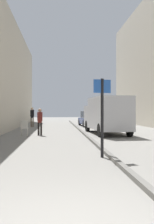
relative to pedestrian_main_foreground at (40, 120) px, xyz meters
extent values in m
plane|color=gray|center=(1.21, -0.63, -0.96)|extent=(80.00, 80.00, 0.00)
cube|color=#615F5B|center=(2.79, -0.63, -0.90)|extent=(0.16, 40.00, 0.12)
cylinder|color=black|center=(-0.08, 0.02, -0.57)|extent=(0.12, 0.12, 0.78)
cylinder|color=black|center=(0.08, -0.02, -0.57)|extent=(0.12, 0.12, 0.78)
cube|color=maroon|center=(0.00, 0.00, 0.15)|extent=(0.25, 0.23, 0.66)
cylinder|color=maroon|center=(-0.12, 0.03, 0.20)|extent=(0.09, 0.09, 0.56)
cylinder|color=maroon|center=(0.12, -0.03, 0.20)|extent=(0.09, 0.09, 0.56)
sphere|color=#9E755B|center=(0.00, 0.00, 0.59)|extent=(0.22, 0.22, 0.22)
cylinder|color=brown|center=(-1.33, 7.89, -0.53)|extent=(0.13, 0.13, 0.85)
cylinder|color=brown|center=(-1.15, 7.85, -0.53)|extent=(0.13, 0.13, 0.85)
cube|color=black|center=(-1.24, 7.87, 0.26)|extent=(0.27, 0.24, 0.73)
cylinder|color=black|center=(-1.37, 7.90, 0.31)|extent=(0.10, 0.10, 0.62)
cylinder|color=black|center=(-1.11, 7.85, 0.31)|extent=(0.10, 0.10, 0.62)
sphere|color=tan|center=(-1.24, 7.87, 0.74)|extent=(0.24, 0.24, 0.24)
cube|color=#B7B7BC|center=(4.34, 0.07, 0.40)|extent=(2.24, 4.11, 2.04)
cube|color=#B7B7BC|center=(4.14, 2.84, 0.15)|extent=(2.07, 1.68, 1.53)
cube|color=black|center=(4.11, 3.38, 0.48)|extent=(1.65, 0.15, 0.67)
cylinder|color=black|center=(3.27, 2.62, -0.56)|extent=(0.28, 0.81, 0.80)
cylinder|color=black|center=(5.04, 2.74, -0.56)|extent=(0.28, 0.81, 0.80)
cylinder|color=black|center=(3.55, -1.28, -0.56)|extent=(0.28, 0.81, 0.80)
cylinder|color=black|center=(5.31, -1.15, -0.56)|extent=(0.28, 0.81, 0.80)
cube|color=navy|center=(4.26, 8.62, -0.46)|extent=(2.02, 4.29, 0.55)
cube|color=black|center=(4.26, 8.62, 0.15)|extent=(1.64, 2.60, 0.68)
cylinder|color=black|center=(3.37, 10.00, -0.64)|extent=(0.23, 0.65, 0.64)
cylinder|color=black|center=(5.01, 10.08, -0.64)|extent=(0.23, 0.65, 0.64)
cylinder|color=black|center=(3.52, 7.15, -0.64)|extent=(0.23, 0.65, 0.64)
cylinder|color=black|center=(5.16, 7.23, -0.64)|extent=(0.23, 0.65, 0.64)
cylinder|color=black|center=(2.54, -7.38, 0.34)|extent=(0.10, 0.10, 2.60)
cube|color=#2659B2|center=(2.54, -7.38, 1.39)|extent=(0.59, 0.15, 0.44)
cylinder|color=#B7B2A8|center=(-1.09, -0.07, -0.73)|extent=(0.04, 0.04, 0.45)
cylinder|color=#B7B2A8|center=(-0.72, -0.06, -0.73)|extent=(0.04, 0.04, 0.45)
cylinder|color=#B7B2A8|center=(-1.08, -0.44, -0.73)|extent=(0.04, 0.04, 0.45)
cylinder|color=#B7B2A8|center=(-0.71, -0.43, -0.73)|extent=(0.04, 0.04, 0.45)
cube|color=#B7B2A8|center=(-0.90, -0.25, -0.49)|extent=(0.45, 0.45, 0.04)
cube|color=#B7B2A8|center=(-0.89, -0.45, -0.24)|extent=(0.44, 0.05, 0.45)
camera|label=1|loc=(1.06, -15.55, 0.61)|focal=40.18mm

